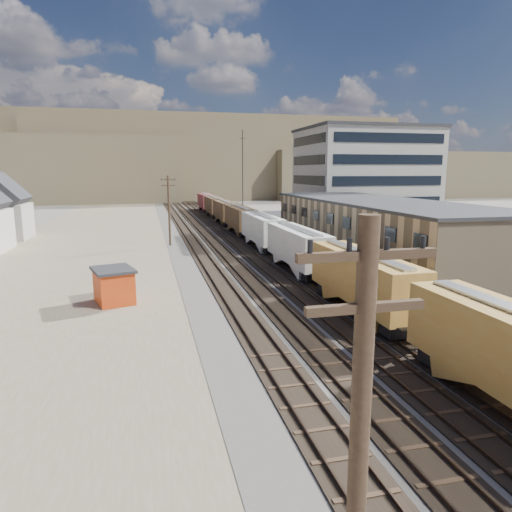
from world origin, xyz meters
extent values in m
plane|color=#6B6356|center=(0.00, 0.00, 0.00)|extent=(300.00, 300.00, 0.00)
cube|color=#4C4742|center=(0.00, 50.00, 0.03)|extent=(18.00, 200.00, 0.06)
cube|color=#72684E|center=(-20.00, 40.00, 0.01)|extent=(24.00, 180.00, 0.03)
cube|color=#232326|center=(22.00, 35.00, 0.02)|extent=(26.00, 120.00, 0.04)
cube|color=black|center=(-5.00, 50.00, 0.10)|extent=(2.60, 200.00, 0.08)
cube|color=#38281E|center=(-5.72, 50.00, 0.22)|extent=(0.08, 200.00, 0.16)
cube|color=#38281E|center=(-4.28, 50.00, 0.22)|extent=(0.08, 200.00, 0.16)
cube|color=black|center=(-2.00, 50.00, 0.10)|extent=(2.60, 200.00, 0.08)
cube|color=#38281E|center=(-2.72, 50.00, 0.22)|extent=(0.08, 200.00, 0.16)
cube|color=#38281E|center=(-1.28, 50.00, 0.22)|extent=(0.08, 200.00, 0.16)
cube|color=black|center=(1.00, 50.00, 0.10)|extent=(2.60, 200.00, 0.08)
cube|color=#38281E|center=(0.28, 50.00, 0.22)|extent=(0.08, 200.00, 0.16)
cube|color=#38281E|center=(1.72, 50.00, 0.22)|extent=(0.08, 200.00, 0.16)
cube|color=black|center=(3.80, 50.00, 0.10)|extent=(2.60, 200.00, 0.08)
cube|color=#38281E|center=(3.08, 50.00, 0.22)|extent=(0.08, 200.00, 0.16)
cube|color=#38281E|center=(4.52, 50.00, 0.22)|extent=(0.08, 200.00, 0.16)
cube|color=black|center=(3.80, -3.94, 0.75)|extent=(2.20, 2.20, 0.90)
cube|color=black|center=(3.80, 1.11, 0.75)|extent=(2.20, 2.20, 0.90)
cube|color=black|center=(3.80, 11.26, 0.75)|extent=(2.20, 2.20, 0.90)
cube|color=#B57B2F|center=(3.80, 6.19, 2.90)|extent=(3.00, 13.34, 3.40)
cube|color=#B7B7B2|center=(3.80, 6.19, 4.68)|extent=(0.90, 12.32, 0.16)
cube|color=black|center=(3.80, 16.31, 0.75)|extent=(2.20, 2.20, 0.90)
cube|color=black|center=(3.80, 26.46, 0.75)|extent=(2.20, 2.20, 0.90)
cube|color=beige|center=(3.80, 21.39, 2.90)|extent=(3.00, 13.34, 3.40)
cube|color=#B7B7B2|center=(3.80, 21.39, 4.68)|extent=(0.90, 12.33, 0.16)
cube|color=black|center=(3.80, 31.51, 0.75)|extent=(2.20, 2.20, 0.90)
cube|color=black|center=(3.80, 41.66, 0.75)|extent=(2.20, 2.20, 0.90)
cube|color=beige|center=(3.80, 36.59, 2.90)|extent=(3.00, 13.34, 3.40)
cube|color=#B7B7B2|center=(3.80, 36.59, 4.68)|extent=(0.90, 12.33, 0.16)
cube|color=black|center=(3.80, 46.71, 0.75)|extent=(2.20, 2.20, 0.90)
cube|color=black|center=(3.80, 56.86, 0.75)|extent=(2.20, 2.20, 0.90)
cube|color=#3F2B1B|center=(3.80, 51.79, 2.90)|extent=(3.00, 13.34, 3.40)
cube|color=#B7B7B2|center=(3.80, 51.79, 4.68)|extent=(0.90, 12.33, 0.16)
cube|color=black|center=(3.80, 61.91, 0.75)|extent=(2.20, 2.20, 0.90)
cube|color=black|center=(3.80, 72.06, 0.75)|extent=(2.20, 2.20, 0.90)
cube|color=#3F2B1B|center=(3.80, 66.99, 2.90)|extent=(3.00, 13.34, 3.40)
cube|color=#B7B7B2|center=(3.80, 66.99, 4.68)|extent=(0.90, 12.32, 0.16)
cube|color=black|center=(3.80, 77.11, 0.75)|extent=(2.20, 2.20, 0.90)
cube|color=black|center=(3.80, 87.26, 0.75)|extent=(2.20, 2.20, 0.90)
cube|color=#3F2B1B|center=(3.80, 82.19, 2.90)|extent=(3.00, 13.34, 3.40)
cube|color=#B7B7B2|center=(3.80, 82.19, 4.68)|extent=(0.90, 12.32, 0.16)
cube|color=black|center=(3.80, 92.31, 0.75)|extent=(2.20, 2.20, 0.90)
cube|color=black|center=(3.80, 102.46, 0.75)|extent=(2.20, 2.20, 0.90)
cube|color=maroon|center=(3.80, 97.39, 2.90)|extent=(3.00, 13.34, 3.40)
cube|color=#B7B7B2|center=(3.80, 97.39, 4.68)|extent=(0.90, 12.32, 0.16)
cube|color=tan|center=(15.00, 25.00, 3.50)|extent=(12.00, 40.00, 7.00)
cube|color=#2D2D30|center=(15.00, 25.00, 7.10)|extent=(12.40, 40.40, 0.30)
cube|color=black|center=(8.95, 25.00, 2.20)|extent=(0.12, 36.00, 1.20)
cube|color=black|center=(8.95, 25.00, 5.20)|extent=(0.12, 36.00, 1.20)
cube|color=#9E998E|center=(28.00, 55.00, 9.00)|extent=(22.00, 18.00, 18.00)
cube|color=#2D2D30|center=(28.00, 55.00, 18.20)|extent=(22.60, 18.60, 0.50)
cube|color=black|center=(16.95, 55.00, 9.00)|extent=(0.12, 16.00, 16.00)
cube|color=black|center=(28.00, 45.95, 9.00)|extent=(20.00, 0.12, 16.00)
cube|color=#382619|center=(-8.50, -18.00, 9.40)|extent=(2.20, 0.14, 0.14)
cube|color=#382619|center=(-8.50, -18.00, 8.60)|extent=(1.90, 0.14, 0.14)
cylinder|color=black|center=(-7.90, -18.00, 9.55)|extent=(0.08, 0.08, 0.22)
cylinder|color=#382619|center=(-8.50, 42.00, 5.00)|extent=(0.32, 0.32, 10.00)
cube|color=#382619|center=(-8.50, 42.00, 9.40)|extent=(2.20, 0.14, 0.14)
cube|color=#382619|center=(-8.50, 42.00, 8.60)|extent=(1.90, 0.14, 0.14)
cylinder|color=black|center=(-7.90, 42.00, 9.55)|extent=(0.08, 0.08, 0.22)
cylinder|color=black|center=(6.00, 60.00, 9.00)|extent=(0.16, 0.16, 18.00)
cube|color=black|center=(6.00, 60.00, 16.50)|extent=(1.20, 0.08, 0.08)
cube|color=#9E998E|center=(-34.00, 55.00, 2.75)|extent=(8.00, 8.00, 5.50)
cube|color=brown|center=(20.00, 160.00, 14.00)|extent=(140.00, 45.00, 28.00)
cube|color=brown|center=(90.00, 150.00, 9.00)|extent=(110.00, 38.00, 18.00)
cube|color=brown|center=(-10.00, 180.00, 16.00)|extent=(200.00, 60.00, 32.00)
cube|color=#DA4314|center=(-14.49, 13.74, 1.33)|extent=(3.54, 4.15, 2.67)
cube|color=#2D2D30|center=(-14.49, 13.74, 2.76)|extent=(3.98, 4.59, 0.22)
cube|color=black|center=(-13.16, 14.12, 1.42)|extent=(0.33, 0.88, 0.89)
imported|color=navy|center=(22.51, 39.84, 0.79)|extent=(6.15, 5.33, 1.57)
imported|color=silver|center=(27.29, 47.22, 0.73)|extent=(3.19, 4.64, 1.47)
camera|label=1|loc=(-11.63, -24.01, 10.62)|focal=32.00mm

